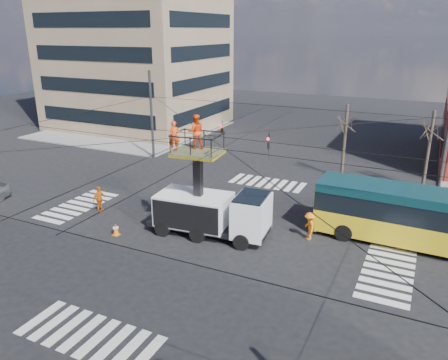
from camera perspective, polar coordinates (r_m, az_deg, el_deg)
The scene contains 11 objects.
ground at distance 25.81m, azimuth -2.09°, elevation -7.04°, with size 120.00×120.00×0.00m, color black.
sidewalk_nw at distance 53.51m, azimuth -11.69°, elevation 6.47°, with size 18.00×18.00×0.12m, color slate.
crosswalks at distance 25.80m, azimuth -2.09°, elevation -7.02°, with size 22.40×22.40×0.02m, color silver, non-canonical shape.
overhead_network at distance 24.61m, azimuth -1.92°, elevation 2.37°, with size 24.24×24.24×8.00m.
tree_a at distance 35.13m, azimuth 15.68°, elevation 7.31°, with size 2.00×2.00×6.00m.
tree_b at distance 34.64m, azimuth 25.49°, elevation 6.01°, with size 2.00×2.00×6.00m.
utility_truck at distance 24.88m, azimuth -1.68°, elevation -2.59°, with size 7.18×3.17×6.92m.
city_bus at distance 25.98m, azimuth 25.19°, elevation -4.61°, with size 12.07×2.90×3.20m.
traffic_cone at distance 26.28m, azimuth -13.95°, elevation -6.27°, with size 0.36×0.36×0.71m, color orange.
worker_ground at distance 29.73m, azimuth -15.99°, elevation -2.40°, with size 1.00×0.41×1.70m, color orange.
flagger at distance 25.30m, azimuth 11.06°, elevation -5.92°, with size 1.05×0.60×1.63m, color orange.
Camera 1 is at (10.87, -20.48, 11.34)m, focal length 35.00 mm.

